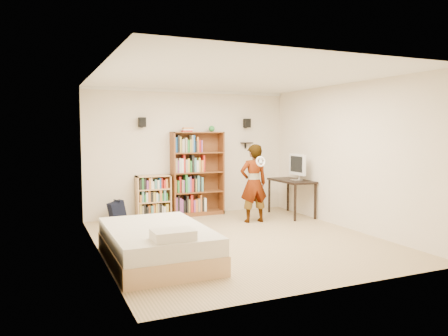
# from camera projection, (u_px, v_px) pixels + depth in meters

# --- Properties ---
(ground) EXTENTS (4.50, 5.00, 0.01)m
(ground) POSITION_uv_depth(u_px,v_px,m) (238.00, 240.00, 7.32)
(ground) COLOR tan
(ground) RESTS_ON ground
(room_shell) EXTENTS (4.52, 5.02, 2.71)m
(room_shell) POSITION_uv_depth(u_px,v_px,m) (239.00, 135.00, 7.17)
(room_shell) COLOR silver
(room_shell) RESTS_ON ground
(crown_molding) EXTENTS (4.50, 5.00, 0.06)m
(crown_molding) POSITION_uv_depth(u_px,v_px,m) (239.00, 79.00, 7.10)
(crown_molding) COLOR white
(crown_molding) RESTS_ON room_shell
(speaker_left) EXTENTS (0.14, 0.12, 0.20)m
(speaker_left) POSITION_uv_depth(u_px,v_px,m) (142.00, 122.00, 8.93)
(speaker_left) COLOR black
(speaker_left) RESTS_ON room_shell
(speaker_right) EXTENTS (0.14, 0.12, 0.20)m
(speaker_right) POSITION_uv_depth(u_px,v_px,m) (247.00, 123.00, 9.88)
(speaker_right) COLOR black
(speaker_right) RESTS_ON room_shell
(wall_shelf) EXTENTS (0.25, 0.16, 0.02)m
(wall_shelf) POSITION_uv_depth(u_px,v_px,m) (247.00, 143.00, 9.93)
(wall_shelf) COLOR black
(wall_shelf) RESTS_ON room_shell
(tall_bookshelf) EXTENTS (1.14, 0.33, 1.80)m
(tall_bookshelf) POSITION_uv_depth(u_px,v_px,m) (198.00, 174.00, 9.43)
(tall_bookshelf) COLOR brown
(tall_bookshelf) RESTS_ON ground
(low_bookshelf) EXTENTS (0.72, 0.27, 0.90)m
(low_bookshelf) POSITION_uv_depth(u_px,v_px,m) (153.00, 197.00, 9.11)
(low_bookshelf) COLOR tan
(low_bookshelf) RESTS_ON ground
(computer_desk) EXTENTS (0.57, 1.14, 0.78)m
(computer_desk) POSITION_uv_depth(u_px,v_px,m) (291.00, 198.00, 9.38)
(computer_desk) COLOR black
(computer_desk) RESTS_ON ground
(imac) EXTENTS (0.13, 0.56, 0.56)m
(imac) POSITION_uv_depth(u_px,v_px,m) (297.00, 167.00, 9.25)
(imac) COLOR white
(imac) RESTS_ON computer_desk
(daybed) EXTENTS (1.34, 2.06, 0.61)m
(daybed) POSITION_uv_depth(u_px,v_px,m) (157.00, 240.00, 6.10)
(daybed) COLOR beige
(daybed) RESTS_ON ground
(person) EXTENTS (0.59, 0.41, 1.56)m
(person) POSITION_uv_depth(u_px,v_px,m) (254.00, 183.00, 8.69)
(person) COLOR black
(person) RESTS_ON ground
(wii_wheel) EXTENTS (0.20, 0.08, 0.21)m
(wii_wheel) POSITION_uv_depth(u_px,v_px,m) (261.00, 161.00, 8.38)
(wii_wheel) COLOR white
(wii_wheel) RESTS_ON person
(navy_bag) EXTENTS (0.39, 0.32, 0.45)m
(navy_bag) POSITION_uv_depth(u_px,v_px,m) (117.00, 212.00, 8.65)
(navy_bag) COLOR black
(navy_bag) RESTS_ON ground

